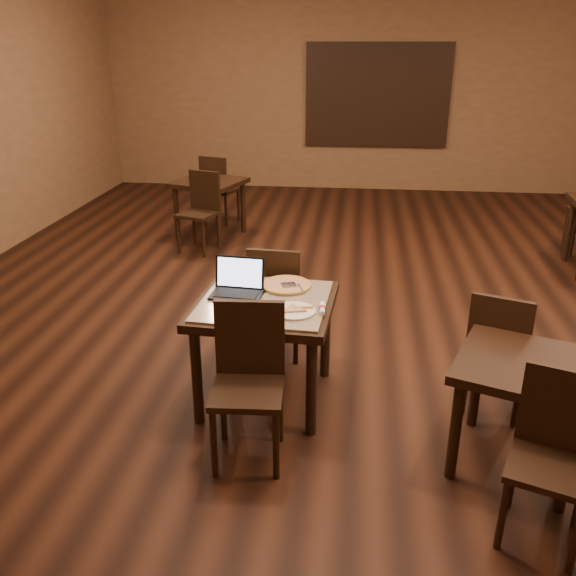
# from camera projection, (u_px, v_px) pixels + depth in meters

# --- Properties ---
(ground) EXTENTS (10.00, 10.00, 0.00)m
(ground) POSITION_uv_depth(u_px,v_px,m) (327.00, 301.00, 6.02)
(ground) COLOR black
(ground) RESTS_ON ground
(wall_back) EXTENTS (8.00, 0.02, 3.00)m
(wall_back) POSITION_uv_depth(u_px,v_px,m) (347.00, 98.00, 10.05)
(wall_back) COLOR #876144
(wall_back) RESTS_ON ground
(mural) EXTENTS (2.34, 0.05, 1.64)m
(mural) POSITION_uv_depth(u_px,v_px,m) (377.00, 96.00, 9.94)
(mural) COLOR #26528D
(mural) RESTS_ON wall_back
(tiled_table) EXTENTS (0.97, 0.97, 0.76)m
(tiled_table) POSITION_uv_depth(u_px,v_px,m) (265.00, 314.00, 4.16)
(tiled_table) COLOR black
(tiled_table) RESTS_ON ground
(chair_main_near) EXTENTS (0.45, 0.45, 0.97)m
(chair_main_near) POSITION_uv_depth(u_px,v_px,m) (249.00, 373.00, 3.64)
(chair_main_near) COLOR black
(chair_main_near) RESTS_ON ground
(chair_main_far) EXTENTS (0.44, 0.44, 0.94)m
(chair_main_far) POSITION_uv_depth(u_px,v_px,m) (276.00, 296.00, 4.78)
(chair_main_far) COLOR black
(chair_main_far) RESTS_ON ground
(laptop) EXTENTS (0.37, 0.30, 0.24)m
(laptop) POSITION_uv_depth(u_px,v_px,m) (238.00, 284.00, 4.22)
(laptop) COLOR black
(laptop) RESTS_ON tiled_table
(plate) EXTENTS (0.28, 0.28, 0.02)m
(plate) POSITION_uv_depth(u_px,v_px,m) (294.00, 311.00, 3.93)
(plate) COLOR white
(plate) RESTS_ON tiled_table
(pizza_slice) EXTENTS (0.21, 0.21, 0.02)m
(pizza_slice) POSITION_uv_depth(u_px,v_px,m) (294.00, 309.00, 3.93)
(pizza_slice) COLOR beige
(pizza_slice) RESTS_ON plate
(pizza_pan) EXTENTS (0.35, 0.35, 0.01)m
(pizza_pan) POSITION_uv_depth(u_px,v_px,m) (286.00, 287.00, 4.33)
(pizza_pan) COLOR silver
(pizza_pan) RESTS_ON tiled_table
(pizza_whole) EXTENTS (0.35, 0.35, 0.02)m
(pizza_whole) POSITION_uv_depth(u_px,v_px,m) (286.00, 285.00, 4.33)
(pizza_whole) COLOR beige
(pizza_whole) RESTS_ON pizza_pan
(spatula) EXTENTS (0.18, 0.27, 0.01)m
(spatula) POSITION_uv_depth(u_px,v_px,m) (289.00, 285.00, 4.30)
(spatula) COLOR silver
(spatula) RESTS_ON pizza_whole
(napkin_roll) EXTENTS (0.05, 0.17, 0.04)m
(napkin_roll) POSITION_uv_depth(u_px,v_px,m) (322.00, 309.00, 3.95)
(napkin_roll) COLOR white
(napkin_roll) RESTS_ON tiled_table
(other_table_b) EXTENTS (0.99, 0.99, 0.73)m
(other_table_b) POSITION_uv_depth(u_px,v_px,m) (209.00, 190.00, 7.81)
(other_table_b) COLOR black
(other_table_b) RESTS_ON ground
(other_table_b_chair_near) EXTENTS (0.52, 0.52, 0.95)m
(other_table_b_chair_near) POSITION_uv_depth(u_px,v_px,m) (201.00, 207.00, 7.33)
(other_table_b_chair_near) COLOR black
(other_table_b_chair_near) RESTS_ON ground
(other_table_b_chair_far) EXTENTS (0.52, 0.52, 0.95)m
(other_table_b_chair_far) POSITION_uv_depth(u_px,v_px,m) (217.00, 186.00, 8.35)
(other_table_b_chair_far) COLOR black
(other_table_b_chair_far) RESTS_ON ground
(other_table_c) EXTENTS (0.96, 0.96, 0.70)m
(other_table_c) POSITION_uv_depth(u_px,v_px,m) (524.00, 380.00, 3.51)
(other_table_c) COLOR black
(other_table_c) RESTS_ON ground
(other_table_c_chair_near) EXTENTS (0.51, 0.51, 0.90)m
(other_table_c_chair_near) POSITION_uv_depth(u_px,v_px,m) (554.00, 447.00, 3.04)
(other_table_c_chair_near) COLOR black
(other_table_c_chair_near) RESTS_ON ground
(other_table_c_chair_far) EXTENTS (0.51, 0.51, 0.90)m
(other_table_c_chair_far) POSITION_uv_depth(u_px,v_px,m) (499.00, 348.00, 4.02)
(other_table_c_chair_far) COLOR black
(other_table_c_chair_far) RESTS_ON ground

